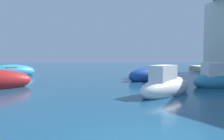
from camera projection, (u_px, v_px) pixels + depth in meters
moored_boat_0 at (150, 75)px, 16.18m from camera, size 4.07×3.12×1.30m
moored_boat_3 at (166, 86)px, 10.66m from camera, size 3.88×3.63×1.73m
moored_boat_5 at (10, 72)px, 18.58m from camera, size 4.33×3.77×1.35m
moored_boat_7 at (217, 80)px, 13.06m from camera, size 3.35×1.75×1.72m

